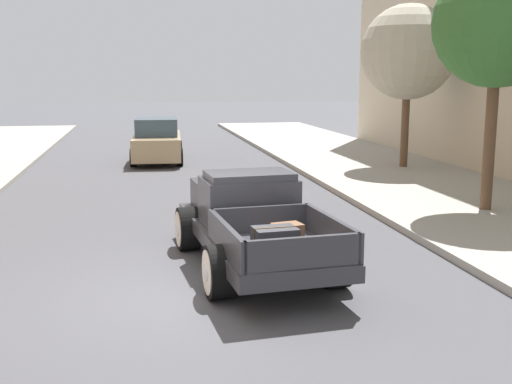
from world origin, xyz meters
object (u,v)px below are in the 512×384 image
object	(u,v)px
car_background_tan	(157,141)
hotrod_truck_gunmetal	(250,220)
street_tree_nearest	(498,24)
street_tree_second	(408,53)

from	to	relation	value
car_background_tan	hotrod_truck_gunmetal	bearing A→B (deg)	-85.32
street_tree_nearest	street_tree_second	bearing A→B (deg)	81.47
car_background_tan	street_tree_second	xyz separation A→B (m)	(8.16, -3.95, 3.19)
hotrod_truck_gunmetal	car_background_tan	size ratio (longest dim) A/B	1.15
hotrod_truck_gunmetal	car_background_tan	distance (m)	13.49
hotrod_truck_gunmetal	street_tree_nearest	bearing A→B (deg)	23.61
hotrod_truck_gunmetal	car_background_tan	bearing A→B (deg)	94.68
hotrod_truck_gunmetal	street_tree_nearest	world-z (taller)	street_tree_nearest
hotrod_truck_gunmetal	car_background_tan	xyz separation A→B (m)	(-1.10, 13.45, 0.01)
hotrod_truck_gunmetal	street_tree_second	distance (m)	12.26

